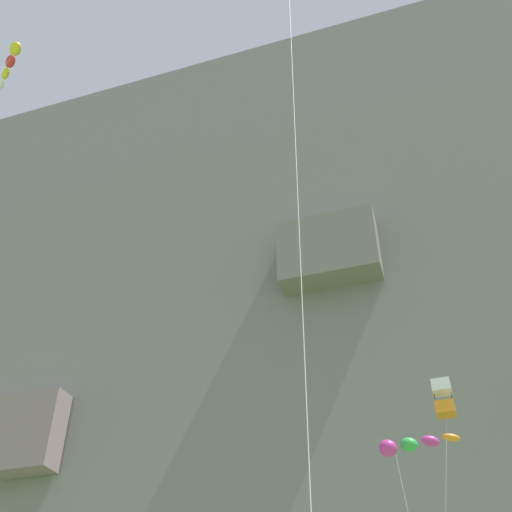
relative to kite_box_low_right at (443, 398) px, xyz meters
The scene contains 4 objects.
cliff_face 27.79m from the kite_box_low_right, 110.83° to the left, with size 180.00×23.41×72.54m.
kite_box_low_right is the anchor object (origin of this frame).
kite_windsock_mid_left 31.05m from the kite_box_low_right, 132.03° to the right, with size 3.31×6.45×31.59m.
kite_windsock_near_cliff 15.56m from the kite_box_low_right, 96.21° to the right, with size 3.08×2.94×10.95m.
Camera 1 is at (7.72, 0.38, 1.82)m, focal length 44.79 mm.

